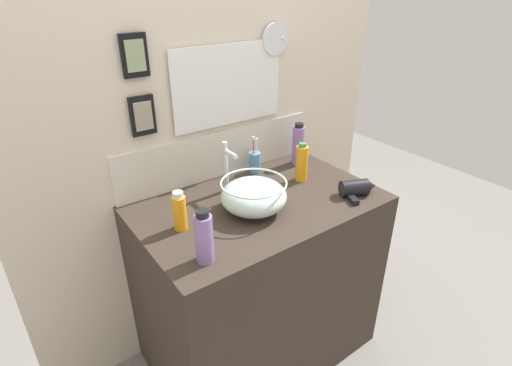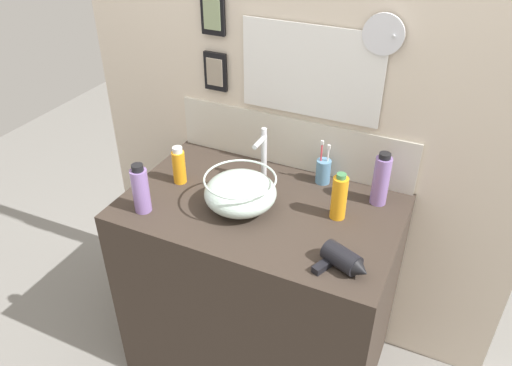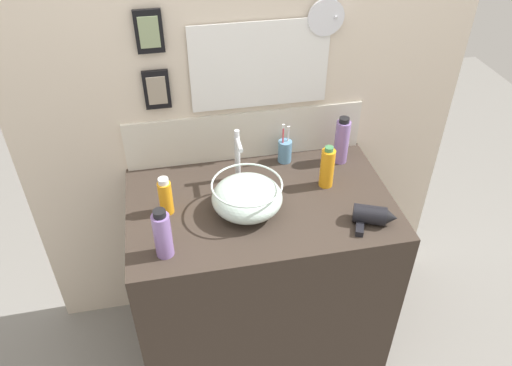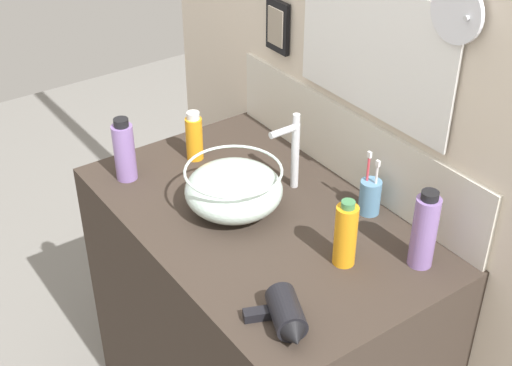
{
  "view_description": "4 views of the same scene",
  "coord_description": "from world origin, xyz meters",
  "px_view_note": "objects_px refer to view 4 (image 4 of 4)",
  "views": [
    {
      "loc": [
        -0.91,
        -1.23,
        1.79
      ],
      "look_at": [
        -0.02,
        0.0,
        1.01
      ],
      "focal_mm": 28.0,
      "sensor_mm": 36.0,
      "label": 1
    },
    {
      "loc": [
        0.66,
        -1.45,
        2.05
      ],
      "look_at": [
        -0.02,
        0.0,
        1.01
      ],
      "focal_mm": 35.0,
      "sensor_mm": 36.0,
      "label": 2
    },
    {
      "loc": [
        -0.33,
        -1.53,
        2.21
      ],
      "look_at": [
        -0.02,
        0.0,
        1.01
      ],
      "focal_mm": 35.0,
      "sensor_mm": 36.0,
      "label": 3
    },
    {
      "loc": [
        1.34,
        -0.96,
        2.1
      ],
      "look_at": [
        -0.02,
        0.0,
        1.01
      ],
      "focal_mm": 50.0,
      "sensor_mm": 36.0,
      "label": 4
    }
  ],
  "objects_px": {
    "glass_bowl_sink": "(234,189)",
    "spray_bottle": "(346,234)",
    "toothbrush_cup": "(370,196)",
    "lotion_bottle": "(124,151)",
    "hair_drier": "(286,317)",
    "faucet": "(293,148)",
    "shampoo_bottle": "(194,137)",
    "soap_dispenser": "(424,230)"
  },
  "relations": [
    {
      "from": "soap_dispenser",
      "to": "glass_bowl_sink",
      "type": "bearing_deg",
      "value": -151.17
    },
    {
      "from": "lotion_bottle",
      "to": "hair_drier",
      "type": "bearing_deg",
      "value": 0.67
    },
    {
      "from": "soap_dispenser",
      "to": "hair_drier",
      "type": "bearing_deg",
      "value": -91.81
    },
    {
      "from": "hair_drier",
      "to": "shampoo_bottle",
      "type": "xyz_separation_m",
      "value": [
        -0.77,
        0.22,
        0.04
      ]
    },
    {
      "from": "faucet",
      "to": "soap_dispenser",
      "type": "bearing_deg",
      "value": 6.38
    },
    {
      "from": "spray_bottle",
      "to": "shampoo_bottle",
      "type": "bearing_deg",
      "value": -176.22
    },
    {
      "from": "glass_bowl_sink",
      "to": "spray_bottle",
      "type": "relative_size",
      "value": 1.45
    },
    {
      "from": "hair_drier",
      "to": "glass_bowl_sink",
      "type": "bearing_deg",
      "value": 160.47
    },
    {
      "from": "glass_bowl_sink",
      "to": "shampoo_bottle",
      "type": "bearing_deg",
      "value": 169.42
    },
    {
      "from": "glass_bowl_sink",
      "to": "toothbrush_cup",
      "type": "height_order",
      "value": "toothbrush_cup"
    },
    {
      "from": "spray_bottle",
      "to": "soap_dispenser",
      "type": "bearing_deg",
      "value": 53.69
    },
    {
      "from": "soap_dispenser",
      "to": "toothbrush_cup",
      "type": "bearing_deg",
      "value": 168.9
    },
    {
      "from": "glass_bowl_sink",
      "to": "hair_drier",
      "type": "xyz_separation_m",
      "value": [
        0.46,
        -0.16,
        -0.04
      ]
    },
    {
      "from": "faucet",
      "to": "soap_dispenser",
      "type": "xyz_separation_m",
      "value": [
        0.48,
        0.05,
        -0.03
      ]
    },
    {
      "from": "hair_drier",
      "to": "toothbrush_cup",
      "type": "bearing_deg",
      "value": 116.1
    },
    {
      "from": "spray_bottle",
      "to": "soap_dispenser",
      "type": "distance_m",
      "value": 0.2
    },
    {
      "from": "soap_dispenser",
      "to": "lotion_bottle",
      "type": "height_order",
      "value": "soap_dispenser"
    },
    {
      "from": "faucet",
      "to": "spray_bottle",
      "type": "relative_size",
      "value": 1.27
    },
    {
      "from": "hair_drier",
      "to": "shampoo_bottle",
      "type": "bearing_deg",
      "value": 163.99
    },
    {
      "from": "lotion_bottle",
      "to": "toothbrush_cup",
      "type": "bearing_deg",
      "value": 40.62
    },
    {
      "from": "hair_drier",
      "to": "shampoo_bottle",
      "type": "relative_size",
      "value": 1.15
    },
    {
      "from": "faucet",
      "to": "shampoo_bottle",
      "type": "height_order",
      "value": "faucet"
    },
    {
      "from": "spray_bottle",
      "to": "lotion_bottle",
      "type": "bearing_deg",
      "value": -158.26
    },
    {
      "from": "shampoo_bottle",
      "to": "toothbrush_cup",
      "type": "bearing_deg",
      "value": 24.87
    },
    {
      "from": "faucet",
      "to": "lotion_bottle",
      "type": "bearing_deg",
      "value": -131.12
    },
    {
      "from": "toothbrush_cup",
      "to": "lotion_bottle",
      "type": "distance_m",
      "value": 0.74
    },
    {
      "from": "toothbrush_cup",
      "to": "lotion_bottle",
      "type": "xyz_separation_m",
      "value": [
        -0.56,
        -0.48,
        0.04
      ]
    },
    {
      "from": "spray_bottle",
      "to": "toothbrush_cup",
      "type": "bearing_deg",
      "value": 121.83
    },
    {
      "from": "faucet",
      "to": "lotion_bottle",
      "type": "xyz_separation_m",
      "value": [
        -0.33,
        -0.38,
        -0.04
      ]
    },
    {
      "from": "shampoo_bottle",
      "to": "hair_drier",
      "type": "bearing_deg",
      "value": -16.01
    },
    {
      "from": "toothbrush_cup",
      "to": "soap_dispenser",
      "type": "height_order",
      "value": "soap_dispenser"
    },
    {
      "from": "toothbrush_cup",
      "to": "spray_bottle",
      "type": "xyz_separation_m",
      "value": [
        0.13,
        -0.21,
        0.04
      ]
    },
    {
      "from": "glass_bowl_sink",
      "to": "shampoo_bottle",
      "type": "height_order",
      "value": "shampoo_bottle"
    },
    {
      "from": "glass_bowl_sink",
      "to": "toothbrush_cup",
      "type": "bearing_deg",
      "value": 53.43
    },
    {
      "from": "hair_drier",
      "to": "shampoo_bottle",
      "type": "distance_m",
      "value": 0.81
    },
    {
      "from": "toothbrush_cup",
      "to": "shampoo_bottle",
      "type": "xyz_separation_m",
      "value": [
        -0.54,
        -0.25,
        0.02
      ]
    },
    {
      "from": "toothbrush_cup",
      "to": "lotion_bottle",
      "type": "height_order",
      "value": "lotion_bottle"
    },
    {
      "from": "soap_dispenser",
      "to": "lotion_bottle",
      "type": "xyz_separation_m",
      "value": [
        -0.81,
        -0.44,
        -0.01
      ]
    },
    {
      "from": "glass_bowl_sink",
      "to": "soap_dispenser",
      "type": "relative_size",
      "value": 1.25
    },
    {
      "from": "soap_dispenser",
      "to": "lotion_bottle",
      "type": "relative_size",
      "value": 1.09
    },
    {
      "from": "toothbrush_cup",
      "to": "spray_bottle",
      "type": "height_order",
      "value": "toothbrush_cup"
    },
    {
      "from": "glass_bowl_sink",
      "to": "toothbrush_cup",
      "type": "distance_m",
      "value": 0.39
    }
  ]
}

